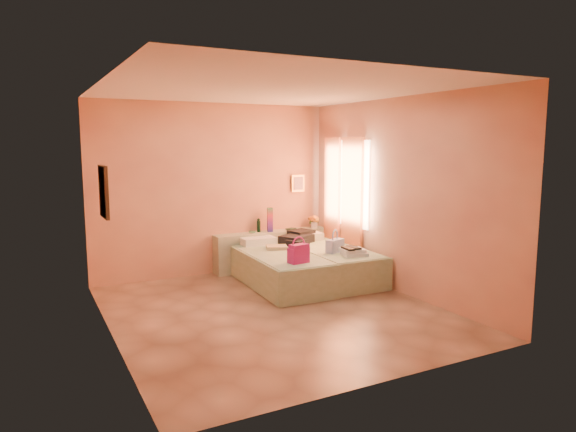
% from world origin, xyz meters
% --- Properties ---
extents(ground, '(4.50, 4.50, 0.00)m').
position_xyz_m(ground, '(0.00, 0.00, 0.00)').
color(ground, tan).
rests_on(ground, ground).
extents(room_walls, '(4.02, 4.51, 2.81)m').
position_xyz_m(room_walls, '(0.21, 0.57, 1.79)').
color(room_walls, tan).
rests_on(room_walls, ground).
extents(headboard_ledge, '(2.05, 0.30, 0.65)m').
position_xyz_m(headboard_ledge, '(0.98, 2.10, 0.33)').
color(headboard_ledge, '#A4AC8D').
rests_on(headboard_ledge, ground).
extents(bed_left, '(0.97, 2.03, 0.50)m').
position_xyz_m(bed_left, '(0.60, 1.05, 0.25)').
color(bed_left, '#A2BE99').
rests_on(bed_left, ground).
extents(bed_right, '(0.97, 2.03, 0.50)m').
position_xyz_m(bed_right, '(1.50, 1.05, 0.25)').
color(bed_right, '#A2BE99').
rests_on(bed_right, ground).
extents(water_bottle, '(0.07, 0.07, 0.22)m').
position_xyz_m(water_bottle, '(0.75, 2.15, 0.76)').
color(water_bottle, '#123120').
rests_on(water_bottle, headboard_ledge).
extents(rainbow_box, '(0.11, 0.11, 0.41)m').
position_xyz_m(rainbow_box, '(0.93, 2.08, 0.85)').
color(rainbow_box, '#B31670').
rests_on(rainbow_box, headboard_ledge).
extents(small_dish, '(0.14, 0.14, 0.03)m').
position_xyz_m(small_dish, '(0.61, 2.12, 0.66)').
color(small_dish, '#4A8860').
rests_on(small_dish, headboard_ledge).
extents(green_book, '(0.20, 0.17, 0.03)m').
position_xyz_m(green_book, '(1.35, 2.10, 0.66)').
color(green_book, '#274935').
rests_on(green_book, headboard_ledge).
extents(flower_vase, '(0.27, 0.27, 0.27)m').
position_xyz_m(flower_vase, '(1.80, 2.06, 0.79)').
color(flower_vase, silver).
rests_on(flower_vase, headboard_ledge).
extents(magenta_handbag, '(0.30, 0.20, 0.27)m').
position_xyz_m(magenta_handbag, '(0.56, 0.38, 0.63)').
color(magenta_handbag, '#B31670').
rests_on(magenta_handbag, bed_left).
extents(khaki_garment, '(0.39, 0.35, 0.05)m').
position_xyz_m(khaki_garment, '(0.71, 1.36, 0.53)').
color(khaki_garment, tan).
rests_on(khaki_garment, bed_left).
extents(clothes_pile, '(0.74, 0.74, 0.17)m').
position_xyz_m(clothes_pile, '(1.27, 1.66, 0.59)').
color(clothes_pile, black).
rests_on(clothes_pile, bed_right).
extents(blue_handbag, '(0.34, 0.24, 0.20)m').
position_xyz_m(blue_handbag, '(1.39, 0.73, 0.60)').
color(blue_handbag, '#475EAA').
rests_on(blue_handbag, bed_right).
extents(towel_stack, '(0.41, 0.37, 0.10)m').
position_xyz_m(towel_stack, '(1.53, 0.42, 0.55)').
color(towel_stack, silver).
rests_on(towel_stack, bed_right).
extents(sandal_pair, '(0.23, 0.29, 0.03)m').
position_xyz_m(sandal_pair, '(1.48, 0.42, 0.61)').
color(sandal_pair, black).
rests_on(sandal_pair, towel_stack).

